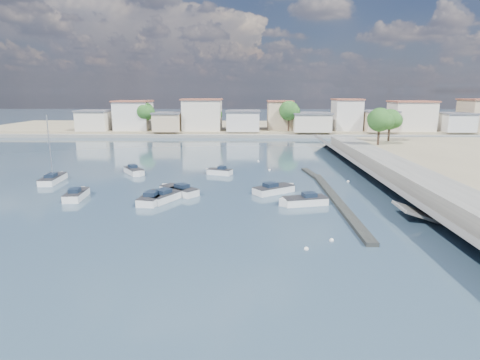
# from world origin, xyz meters

# --- Properties ---
(ground) EXTENTS (400.00, 400.00, 0.00)m
(ground) POSITION_xyz_m (0.00, 40.00, 0.00)
(ground) COLOR #284051
(ground) RESTS_ON ground
(seawall_walkway) EXTENTS (5.00, 90.00, 1.80)m
(seawall_walkway) POSITION_xyz_m (18.50, 13.00, 0.90)
(seawall_walkway) COLOR slate
(seawall_walkway) RESTS_ON ground
(breakwater) EXTENTS (2.00, 31.02, 0.35)m
(breakwater) POSITION_xyz_m (6.90, 12.69, 0.17)
(breakwater) COLOR black
(breakwater) RESTS_ON ground
(far_shore_land) EXTENTS (160.00, 40.00, 1.40)m
(far_shore_land) POSITION_xyz_m (0.00, 92.00, 0.70)
(far_shore_land) COLOR gray
(far_shore_land) RESTS_ON ground
(far_shore_quay) EXTENTS (160.00, 2.50, 0.80)m
(far_shore_quay) POSITION_xyz_m (0.00, 71.00, 0.40)
(far_shore_quay) COLOR slate
(far_shore_quay) RESTS_ON ground
(far_town) EXTENTS (113.01, 12.80, 8.35)m
(far_town) POSITION_xyz_m (10.71, 76.92, 4.93)
(far_town) COLOR beige
(far_town) RESTS_ON far_shore_land
(shore_trees) EXTENTS (74.56, 38.32, 7.92)m
(shore_trees) POSITION_xyz_m (8.34, 68.11, 6.22)
(shore_trees) COLOR #38281E
(shore_trees) RESTS_ON ground
(motorboat_a) EXTENTS (2.11, 4.93, 1.48)m
(motorboat_a) POSITION_xyz_m (-21.76, 10.94, 0.38)
(motorboat_a) COLOR white
(motorboat_a) RESTS_ON ground
(motorboat_b) EXTENTS (2.59, 5.45, 1.48)m
(motorboat_b) POSITION_xyz_m (-12.86, 9.76, 0.38)
(motorboat_b) COLOR white
(motorboat_b) RESTS_ON ground
(motorboat_c) EXTENTS (5.00, 4.58, 1.48)m
(motorboat_c) POSITION_xyz_m (-10.82, 13.12, 0.38)
(motorboat_c) COLOR white
(motorboat_c) RESTS_ON ground
(motorboat_d) EXTENTS (5.25, 2.96, 1.48)m
(motorboat_d) POSITION_xyz_m (3.17, 8.75, 0.38)
(motorboat_d) COLOR white
(motorboat_d) RESTS_ON ground
(motorboat_e) EXTENTS (4.42, 5.86, 1.48)m
(motorboat_e) POSITION_xyz_m (-11.49, 10.83, 0.38)
(motorboat_e) COLOR white
(motorboat_e) RESTS_ON ground
(motorboat_f) EXTENTS (3.91, 2.53, 1.48)m
(motorboat_f) POSITION_xyz_m (-6.84, 24.23, 0.38)
(motorboat_f) COLOR white
(motorboat_f) RESTS_ON ground
(motorboat_g) EXTENTS (3.84, 4.61, 1.48)m
(motorboat_g) POSITION_xyz_m (-19.05, 24.34, 0.38)
(motorboat_g) COLOR white
(motorboat_g) RESTS_ON ground
(motorboat_h) EXTENTS (5.15, 4.42, 1.48)m
(motorboat_h) POSITION_xyz_m (0.64, 13.86, 0.38)
(motorboat_h) COLOR white
(motorboat_h) RESTS_ON ground
(sailboat) EXTENTS (2.30, 6.12, 9.00)m
(sailboat) POSITION_xyz_m (-28.29, 19.04, 0.42)
(sailboat) COLOR white
(sailboat) RESTS_ON ground
(mooring_buoys) EXTENTS (11.85, 39.06, 0.36)m
(mooring_buoys) POSITION_xyz_m (3.42, 14.79, 0.05)
(mooring_buoys) COLOR white
(mooring_buoys) RESTS_ON ground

